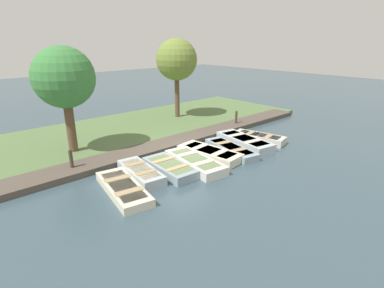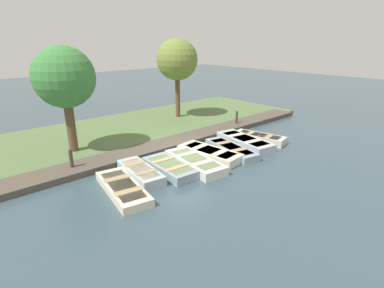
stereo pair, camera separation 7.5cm
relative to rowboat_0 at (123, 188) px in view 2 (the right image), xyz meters
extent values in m
plane|color=#384C56|center=(-1.58, 4.25, -0.16)|extent=(80.00, 80.00, 0.00)
cube|color=#567042|center=(-6.58, 4.25, -0.06)|extent=(8.00, 24.00, 0.21)
cube|color=#51473D|center=(-2.89, 4.25, -0.02)|extent=(1.46, 22.21, 0.28)
cube|color=beige|center=(0.00, 0.00, -0.01)|extent=(3.39, 1.64, 0.31)
cube|color=#994C33|center=(0.00, 0.00, 0.13)|extent=(2.77, 1.30, 0.02)
cube|color=tan|center=(0.61, -0.10, 0.16)|extent=(0.49, 1.07, 0.03)
cube|color=tan|center=(-0.61, 0.10, 0.16)|extent=(0.49, 1.07, 0.03)
cube|color=#B2BCC1|center=(-0.66, 1.20, 0.04)|extent=(2.80, 1.27, 0.41)
cube|color=beige|center=(-0.66, 1.20, 0.23)|extent=(2.30, 1.00, 0.03)
cube|color=tan|center=(-0.15, 1.14, 0.26)|extent=(0.37, 0.91, 0.03)
cube|color=tan|center=(-1.17, 1.26, 0.26)|extent=(0.37, 0.91, 0.03)
cube|color=#8C9EA8|center=(-0.25, 2.43, 0.03)|extent=(2.83, 1.38, 0.38)
cube|color=#6B7F51|center=(-0.25, 2.43, 0.21)|extent=(2.32, 1.08, 0.03)
cube|color=tan|center=(0.27, 2.40, 0.23)|extent=(0.34, 1.14, 0.03)
cube|color=tan|center=(-0.77, 2.46, 0.23)|extent=(0.34, 1.14, 0.03)
cube|color=silver|center=(0.01, 3.62, 0.04)|extent=(3.40, 1.60, 0.40)
cube|color=#6B7F51|center=(0.01, 3.62, 0.22)|extent=(2.78, 1.27, 0.03)
cube|color=beige|center=(0.63, 3.54, 0.25)|extent=(0.46, 1.15, 0.03)
cube|color=beige|center=(-0.61, 3.70, 0.25)|extent=(0.46, 1.15, 0.03)
cube|color=beige|center=(-0.33, 4.88, 0.03)|extent=(3.32, 1.58, 0.39)
cube|color=#994C33|center=(-0.33, 4.88, 0.22)|extent=(2.72, 1.25, 0.03)
cube|color=beige|center=(0.28, 4.95, 0.24)|extent=(0.45, 1.14, 0.03)
cube|color=beige|center=(-0.93, 4.81, 0.24)|extent=(0.45, 1.14, 0.03)
cube|color=#8C9EA8|center=(-0.06, 6.14, 0.01)|extent=(3.38, 1.57, 0.34)
cube|color=#6B7F51|center=(-0.06, 6.14, 0.17)|extent=(2.76, 1.25, 0.03)
cube|color=tan|center=(0.55, 6.02, 0.19)|extent=(0.49, 0.94, 0.03)
cube|color=tan|center=(-0.67, 6.26, 0.19)|extent=(0.49, 0.94, 0.03)
cube|color=#B2BCC1|center=(-0.31, 7.53, 0.04)|extent=(3.57, 1.73, 0.41)
cube|color=teal|center=(-0.31, 7.53, 0.23)|extent=(2.92, 1.37, 0.03)
cube|color=beige|center=(0.33, 7.43, 0.26)|extent=(0.51, 1.14, 0.03)
cube|color=beige|center=(-0.96, 7.64, 0.26)|extent=(0.51, 1.14, 0.03)
cube|color=beige|center=(-0.19, 8.66, 0.04)|extent=(2.98, 1.57, 0.40)
cube|color=beige|center=(-0.19, 8.66, 0.22)|extent=(2.44, 1.25, 0.03)
cube|color=tan|center=(0.34, 8.79, 0.25)|extent=(0.48, 0.92, 0.03)
cube|color=tan|center=(-0.71, 8.54, 0.25)|extent=(0.48, 0.92, 0.03)
cylinder|color=#47382D|center=(-2.93, -0.75, 0.34)|extent=(0.15, 0.15, 1.00)
sphere|color=#47382D|center=(-2.93, -0.75, 0.87)|extent=(0.14, 0.14, 0.14)
cylinder|color=#47382D|center=(-2.93, 9.90, 0.34)|extent=(0.15, 0.15, 1.00)
sphere|color=#47382D|center=(-2.93, 9.90, 0.87)|extent=(0.14, 0.14, 0.14)
cylinder|color=brown|center=(-5.06, 0.15, 1.34)|extent=(0.43, 0.43, 3.00)
sphere|color=#3D7F3D|center=(-5.06, 0.15, 3.61)|extent=(2.82, 2.82, 2.82)
cylinder|color=brown|center=(-7.01, 8.34, 1.52)|extent=(0.33, 0.33, 3.37)
sphere|color=olive|center=(-7.01, 8.34, 3.96)|extent=(2.76, 2.76, 2.76)
camera|label=1|loc=(9.15, -4.74, 5.25)|focal=28.00mm
camera|label=2|loc=(9.20, -4.68, 5.25)|focal=28.00mm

